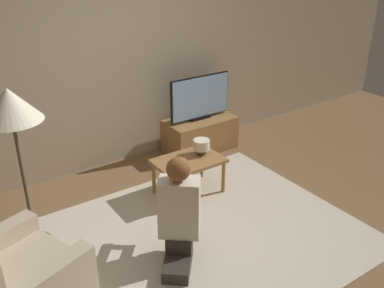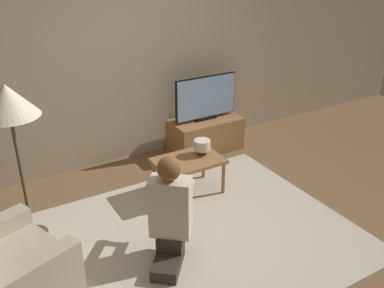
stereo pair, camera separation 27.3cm
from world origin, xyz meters
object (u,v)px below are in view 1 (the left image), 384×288
tv (200,98)px  table_lamp (201,146)px  coffee_table (189,164)px  floor_lamp (11,111)px  person_kneeling (179,210)px

tv → table_lamp: tv is taller
coffee_table → floor_lamp: floor_lamp is taller
table_lamp → coffee_table: bearing=-171.0°
tv → person_kneeling: (-1.43, -1.72, -0.22)m
coffee_table → floor_lamp: bearing=177.2°
person_kneeling → floor_lamp: bearing=-4.0°
tv → coffee_table: 1.20m
person_kneeling → table_lamp: size_ratio=5.48×
tv → floor_lamp: (-2.41, -0.77, 0.58)m
coffee_table → tv: bearing=48.6°
floor_lamp → table_lamp: floor_lamp is taller
floor_lamp → person_kneeling: size_ratio=1.52×
coffee_table → person_kneeling: 1.10m
tv → coffee_table: tv is taller
floor_lamp → person_kneeling: bearing=-43.8°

